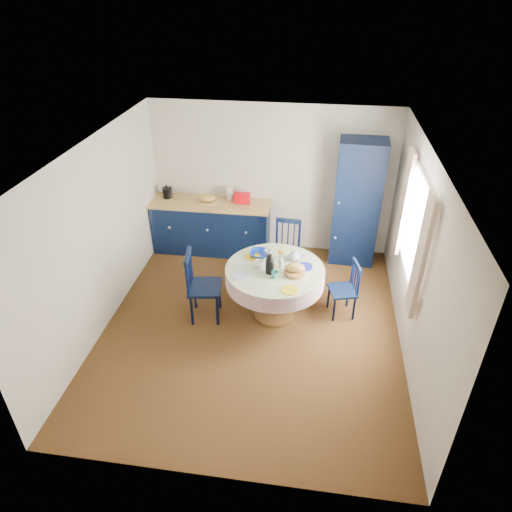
{
  "coord_description": "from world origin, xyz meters",
  "views": [
    {
      "loc": [
        0.75,
        -4.79,
        4.18
      ],
      "look_at": [
        0.03,
        0.2,
        1.03
      ],
      "focal_mm": 32.0,
      "sensor_mm": 36.0,
      "label": 1
    }
  ],
  "objects": [
    {
      "name": "kitchen_counter",
      "position": [
        -1.0,
        1.96,
        0.47
      ],
      "size": [
        2.03,
        0.65,
        1.15
      ],
      "rotation": [
        0.0,
        0.0,
        0.01
      ],
      "color": "black",
      "rests_on": "floor"
    },
    {
      "name": "chair_left",
      "position": [
        -0.71,
        0.13,
        0.53
      ],
      "size": [
        0.5,
        0.52,
        1.04
      ],
      "rotation": [
        0.0,
        0.0,
        1.71
      ],
      "color": "black",
      "rests_on": "floor"
    },
    {
      "name": "chair_right",
      "position": [
        1.25,
        0.47,
        0.42
      ],
      "size": [
        0.44,
        0.45,
        0.84
      ],
      "rotation": [
        0.0,
        0.0,
        -1.31
      ],
      "color": "black",
      "rests_on": "floor"
    },
    {
      "name": "chair_far",
      "position": [
        0.35,
        1.26,
        0.49
      ],
      "size": [
        0.47,
        0.45,
        0.97
      ],
      "rotation": [
        0.0,
        0.0,
        -0.08
      ],
      "color": "black",
      "rests_on": "floor"
    },
    {
      "name": "wall_right",
      "position": [
        2.0,
        0.0,
        1.25
      ],
      "size": [
        0.02,
        4.5,
        2.5
      ],
      "primitive_type": "cube",
      "color": "beige",
      "rests_on": "floor"
    },
    {
      "name": "mug_a",
      "position": [
        0.07,
        0.27,
        0.86
      ],
      "size": [
        0.13,
        0.13,
        0.1
      ],
      "primitive_type": "imported",
      "color": "silver",
      "rests_on": "dining_table"
    },
    {
      "name": "mug_b",
      "position": [
        0.3,
        0.06,
        0.85
      ],
      "size": [
        0.1,
        0.1,
        0.09
      ],
      "primitive_type": "imported",
      "color": "teal",
      "rests_on": "dining_table"
    },
    {
      "name": "floor",
      "position": [
        0.0,
        0.0,
        0.0
      ],
      "size": [
        4.5,
        4.5,
        0.0
      ],
      "primitive_type": "plane",
      "color": "black",
      "rests_on": "ground"
    },
    {
      "name": "ceiling",
      "position": [
        0.0,
        0.0,
        2.5
      ],
      "size": [
        4.5,
        4.5,
        0.0
      ],
      "primitive_type": "plane",
      "rotation": [
        3.14,
        0.0,
        0.0
      ],
      "color": "white",
      "rests_on": "wall_back"
    },
    {
      "name": "wall_back",
      "position": [
        0.0,
        2.25,
        1.25
      ],
      "size": [
        4.0,
        0.02,
        2.5
      ],
      "primitive_type": "cube",
      "color": "beige",
      "rests_on": "floor"
    },
    {
      "name": "mug_d",
      "position": [
        0.15,
        0.58,
        0.86
      ],
      "size": [
        0.1,
        0.1,
        0.09
      ],
      "primitive_type": "imported",
      "color": "silver",
      "rests_on": "dining_table"
    },
    {
      "name": "mug_c",
      "position": [
        0.53,
        0.5,
        0.85
      ],
      "size": [
        0.12,
        0.12,
        0.09
      ],
      "primitive_type": "imported",
      "color": "black",
      "rests_on": "dining_table"
    },
    {
      "name": "window",
      "position": [
        1.95,
        0.3,
        1.52
      ],
      "size": [
        0.1,
        1.74,
        1.45
      ],
      "color": "white",
      "rests_on": "wall_right"
    },
    {
      "name": "dining_table",
      "position": [
        0.28,
        0.27,
        0.68
      ],
      "size": [
        1.34,
        1.34,
        1.09
      ],
      "color": "brown",
      "rests_on": "floor"
    },
    {
      "name": "cobalt_bowl",
      "position": [
        0.04,
        0.56,
        0.84
      ],
      "size": [
        0.28,
        0.28,
        0.07
      ],
      "primitive_type": "imported",
      "color": "navy",
      "rests_on": "dining_table"
    },
    {
      "name": "pantry_cabinet",
      "position": [
        1.4,
        2.0,
        1.03
      ],
      "size": [
        0.75,
        0.55,
        2.07
      ],
      "rotation": [
        0.0,
        0.0,
        -0.05
      ],
      "color": "black",
      "rests_on": "floor"
    },
    {
      "name": "wall_left",
      "position": [
        -2.0,
        0.0,
        1.25
      ],
      "size": [
        0.02,
        4.5,
        2.5
      ],
      "primitive_type": "cube",
      "color": "beige",
      "rests_on": "floor"
    }
  ]
}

